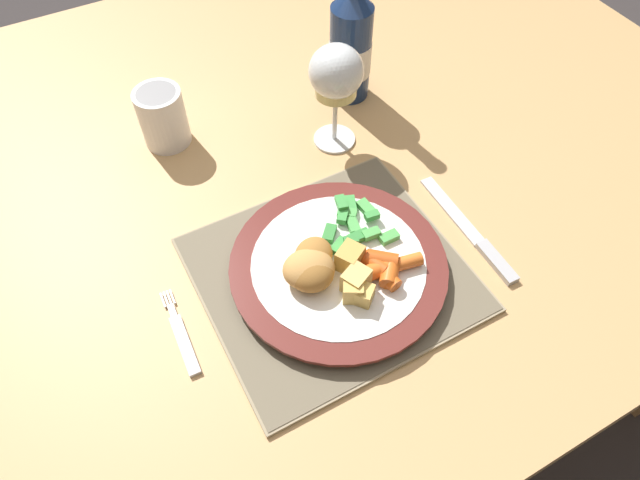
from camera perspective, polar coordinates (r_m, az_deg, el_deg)
ground_plane at (r=1.48m, az=-3.53°, el=-12.59°), size 6.00×6.00×0.00m
dining_table at (r=0.92m, az=-5.60°, el=4.88°), size 1.53×1.08×0.74m
placemat at (r=0.73m, az=1.13°, el=-3.40°), size 0.32×0.30×0.01m
dinner_plate at (r=0.72m, az=1.85°, el=-2.68°), size 0.27×0.27×0.02m
breaded_croquettes at (r=0.68m, az=-0.98°, el=-2.66°), size 0.09×0.09×0.04m
green_beans_pile at (r=0.74m, az=3.44°, el=1.57°), size 0.09×0.09×0.02m
glazed_carrots at (r=0.70m, az=6.55°, el=-2.70°), size 0.07×0.06×0.02m
fork at (r=0.70m, az=-13.61°, el=-9.48°), size 0.02×0.12×0.01m
table_knife at (r=0.79m, az=15.23°, el=0.31°), size 0.02×0.20×0.01m
wine_glass at (r=0.81m, az=1.62°, el=16.04°), size 0.08×0.08×0.16m
bottle at (r=0.92m, az=3.08°, el=18.93°), size 0.07×0.07×0.26m
roast_potatoes at (r=0.68m, az=3.49°, el=-3.66°), size 0.06×0.08×0.03m
drinking_cup at (r=0.89m, az=-15.49°, el=11.84°), size 0.07×0.07×0.09m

